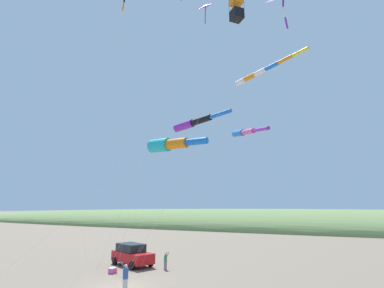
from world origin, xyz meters
name	(u,v)px	position (x,y,z in m)	size (l,w,h in m)	color
ground_plane	(123,287)	(0.00, 0.00, 0.00)	(600.00, 600.00, 0.00)	#756654
dune_ridge_grassy	(270,229)	(-55.00, 0.00, 0.00)	(28.00, 240.00, 9.08)	#6B844C
parked_car	(132,254)	(-5.94, -3.70, 0.95)	(3.31, 4.68, 1.85)	red
cooler_box	(113,270)	(-2.90, -3.28, 0.21)	(0.62, 0.42, 0.42)	#EF4C93
person_child_green_jacket	(125,275)	(0.70, 0.67, 0.94)	(0.61, 0.61, 1.73)	silver
person_child_grey_jacket	(166,260)	(-5.74, -0.13, 0.74)	(0.47, 0.40, 1.36)	#8E6B9E
kite_windsock_white_trailing	(243,132)	(-3.30, 7.52, 10.37)	(6.67, 15.43, 11.15)	blue
kite_box_magenta_far_left	(236,8)	(-1.89, 7.72, 19.63)	(3.30, 10.19, 20.68)	orange
kite_delta_black_fish_shape	(205,8)	(-3.28, 4.63, 21.60)	(2.07, 9.26, 22.06)	purple
kite_windsock_red_high_left	(169,145)	(2.48, 4.64, 8.60)	(4.76, 12.66, 9.08)	#1EB7C6
kite_windsock_checkered_midright	(257,74)	(-2.23, 8.91, 14.20)	(5.41, 13.81, 14.79)	white
kite_windsock_teal_far_right	(193,123)	(-5.07, 2.71, 12.16)	(3.24, 10.36, 12.51)	purple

